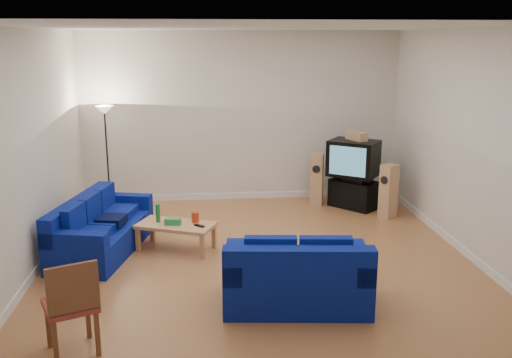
{
  "coord_description": "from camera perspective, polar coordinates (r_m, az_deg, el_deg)",
  "views": [
    {
      "loc": [
        -0.76,
        -7.48,
        3.08
      ],
      "look_at": [
        0.0,
        0.4,
        1.1
      ],
      "focal_mm": 40.0,
      "sensor_mm": 36.0,
      "label": 1
    }
  ],
  "objects": [
    {
      "name": "room",
      "position": [
        7.67,
        0.29,
        2.49
      ],
      "size": [
        6.01,
        6.51,
        3.21
      ],
      "color": "brown",
      "rests_on": "ground"
    },
    {
      "name": "sofa_three_seat",
      "position": [
        8.7,
        -15.43,
        -5.14
      ],
      "size": [
        1.33,
        2.21,
        0.8
      ],
      "rotation": [
        0.0,
        0.0,
        -1.8
      ],
      "color": "navy",
      "rests_on": "ground"
    },
    {
      "name": "sofa_loveseat",
      "position": [
        6.75,
        4.11,
        -10.13
      ],
      "size": [
        1.77,
        1.11,
        0.84
      ],
      "rotation": [
        0.0,
        0.0,
        -0.11
      ],
      "color": "navy",
      "rests_on": "ground"
    },
    {
      "name": "coffee_table",
      "position": [
        8.51,
        -8.0,
        -4.78
      ],
      "size": [
        1.25,
        0.95,
        0.41
      ],
      "rotation": [
        0.0,
        0.0,
        -0.4
      ],
      "color": "tan",
      "rests_on": "ground"
    },
    {
      "name": "bottle",
      "position": [
        8.57,
        -9.77,
        -3.39
      ],
      "size": [
        0.09,
        0.09,
        0.27
      ],
      "primitive_type": "cylinder",
      "rotation": [
        0.0,
        0.0,
        -0.6
      ],
      "color": "#197233",
      "rests_on": "coffee_table"
    },
    {
      "name": "tissue_box",
      "position": [
        8.45,
        -8.31,
        -4.21
      ],
      "size": [
        0.25,
        0.16,
        0.1
      ],
      "primitive_type": "cube",
      "rotation": [
        0.0,
        0.0,
        -0.14
      ],
      "color": "green",
      "rests_on": "coffee_table"
    },
    {
      "name": "red_canister",
      "position": [
        8.5,
        -6.1,
        -3.82
      ],
      "size": [
        0.16,
        0.16,
        0.16
      ],
      "primitive_type": "cylinder",
      "rotation": [
        0.0,
        0.0,
        -0.65
      ],
      "color": "red",
      "rests_on": "coffee_table"
    },
    {
      "name": "remote",
      "position": [
        8.33,
        -5.69,
        -4.67
      ],
      "size": [
        0.16,
        0.15,
        0.02
      ],
      "primitive_type": "cube",
      "rotation": [
        0.0,
        0.0,
        -0.75
      ],
      "color": "black",
      "rests_on": "coffee_table"
    },
    {
      "name": "tv_stand",
      "position": [
        10.69,
        9.73,
        -1.48
      ],
      "size": [
        0.91,
        0.94,
        0.51
      ],
      "primitive_type": "cube",
      "rotation": [
        0.0,
        0.0,
        -0.83
      ],
      "color": "black",
      "rests_on": "ground"
    },
    {
      "name": "av_receiver",
      "position": [
        10.57,
        10.08,
        0.07
      ],
      "size": [
        0.58,
        0.59,
        0.11
      ],
      "primitive_type": "cube",
      "rotation": [
        0.0,
        0.0,
        -0.87
      ],
      "color": "black",
      "rests_on": "tv_stand"
    },
    {
      "name": "television",
      "position": [
        10.47,
        9.72,
        2.07
      ],
      "size": [
        1.04,
        0.98,
        0.65
      ],
      "rotation": [
        0.0,
        0.0,
        -0.61
      ],
      "color": "black",
      "rests_on": "av_receiver"
    },
    {
      "name": "centre_speaker",
      "position": [
        10.44,
        10.02,
        4.26
      ],
      "size": [
        0.33,
        0.47,
        0.15
      ],
      "primitive_type": "cube",
      "rotation": [
        0.0,
        0.0,
        -1.16
      ],
      "color": "tan",
      "rests_on": "television"
    },
    {
      "name": "speaker_left",
      "position": [
        10.71,
        6.09,
        -0.03
      ],
      "size": [
        0.3,
        0.34,
        0.98
      ],
      "rotation": [
        0.0,
        0.0,
        -0.28
      ],
      "color": "tan",
      "rests_on": "ground"
    },
    {
      "name": "speaker_right",
      "position": [
        10.16,
        13.11,
        -1.2
      ],
      "size": [
        0.35,
        0.34,
        0.94
      ],
      "rotation": [
        0.0,
        0.0,
        -0.93
      ],
      "color": "tan",
      "rests_on": "ground"
    },
    {
      "name": "floor_lamp",
      "position": [
        10.42,
        -14.85,
        5.28
      ],
      "size": [
        0.33,
        0.33,
        1.91
      ],
      "color": "black",
      "rests_on": "ground"
    },
    {
      "name": "dining_chair",
      "position": [
        5.95,
        -17.97,
        -11.68
      ],
      "size": [
        0.64,
        0.64,
        1.01
      ],
      "rotation": [
        0.0,
        0.0,
        0.41
      ],
      "color": "brown",
      "rests_on": "ground"
    }
  ]
}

